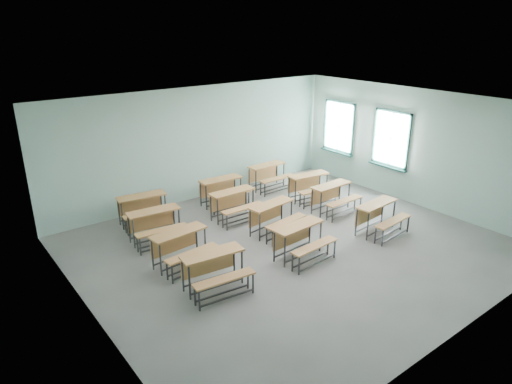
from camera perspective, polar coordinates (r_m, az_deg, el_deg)
room at (r=10.02m, az=4.89°, el=1.57°), size 9.04×8.04×3.24m
desk_unit_r0c0 at (r=8.76m, az=-5.13°, el=-9.26°), size 1.29×0.94×0.75m
desk_unit_r0c1 at (r=9.88m, az=5.74°, el=-5.60°), size 1.25×0.88×0.75m
desk_unit_r0c2 at (r=11.38m, az=15.22°, el=-2.62°), size 1.27×0.91×0.75m
desk_unit_r1c0 at (r=9.66m, az=-9.24°, el=-6.43°), size 1.27×0.90×0.75m
desk_unit_r1c1 at (r=10.96m, az=2.33°, el=-2.77°), size 1.29×0.95×0.75m
desk_unit_r1c2 at (r=12.36m, az=9.72°, el=-0.28°), size 1.23×0.84×0.75m
desk_unit_r2c0 at (r=10.80m, az=-12.42°, el=-3.63°), size 1.28×0.92×0.75m
desk_unit_r2c1 at (r=11.75m, az=-2.69°, el=-1.12°), size 1.22×0.83×0.75m
desk_unit_r2c2 at (r=13.09m, az=6.82°, el=1.06°), size 1.30×0.95×0.75m
desk_unit_r3c0 at (r=11.78m, az=-13.91°, el=-1.68°), size 1.30×0.96×0.75m
desk_unit_r3c1 at (r=12.67m, az=-4.17°, el=0.50°), size 1.25×0.88×0.75m
desk_unit_r3c2 at (r=13.90m, az=1.64°, el=2.38°), size 1.22×0.83×0.75m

